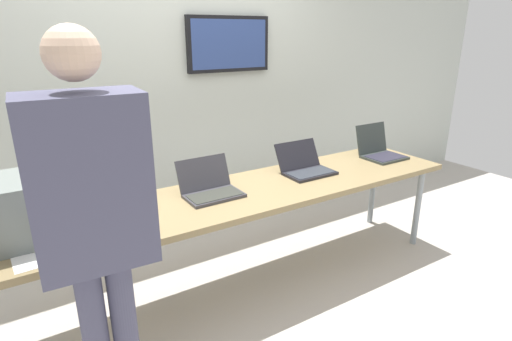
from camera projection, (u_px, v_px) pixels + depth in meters
name	position (u px, v px, depth m)	size (l,w,h in m)	color
ground	(244.00, 287.00, 3.00)	(8.00, 8.00, 0.04)	#B7AFA6
back_wall	(177.00, 97.00, 3.50)	(8.00, 0.11, 2.43)	beige
workbench	(243.00, 198.00, 2.77)	(3.33, 0.70, 0.73)	#8C764E
laptop_station_0	(83.00, 213.00, 2.30)	(0.35, 0.32, 0.22)	black
laptop_station_1	(210.00, 187.00, 2.68)	(0.37, 0.31, 0.23)	#3A3941
laptop_station_2	(305.00, 166.00, 3.11)	(0.37, 0.33, 0.22)	black
laptop_station_3	(380.00, 150.00, 3.49)	(0.34, 0.33, 0.27)	#343C3A
person	(93.00, 210.00, 1.61)	(0.45, 0.60, 1.78)	#4D4D66
paper_sheet	(35.00, 254.00, 1.98)	(0.23, 0.31, 0.00)	white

